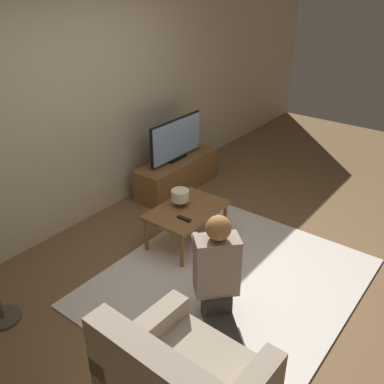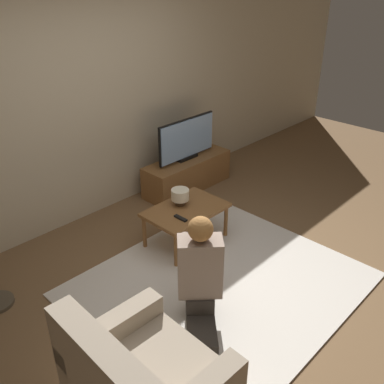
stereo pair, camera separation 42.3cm
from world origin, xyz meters
TOP-DOWN VIEW (x-y plane):
  - ground_plane at (0.00, 0.00)m, footprint 10.00×10.00m
  - wall_back at (0.00, 1.93)m, footprint 10.00×0.06m
  - rug at (0.00, 0.00)m, footprint 2.36×2.04m
  - tv_stand at (1.16, 1.56)m, footprint 1.21×0.40m
  - tv at (1.16, 1.56)m, footprint 0.90×0.08m
  - coffee_table at (0.27, 0.70)m, footprint 0.80×0.53m
  - person_kneeling at (-0.43, -0.15)m, footprint 0.75×0.78m
  - table_lamp at (0.29, 0.80)m, footprint 0.18×0.18m
  - remote at (0.10, 0.59)m, footprint 0.04×0.15m

SIDE VIEW (x-z plane):
  - ground_plane at x=0.00m, z-range 0.00..0.00m
  - rug at x=0.00m, z-range 0.00..0.02m
  - tv_stand at x=1.16m, z-range 0.00..0.41m
  - coffee_table at x=0.27m, z-range 0.16..0.56m
  - remote at x=0.10m, z-range 0.40..0.42m
  - person_kneeling at x=-0.43m, z-range 0.00..0.94m
  - table_lamp at x=0.29m, z-range 0.42..0.59m
  - tv at x=1.16m, z-range 0.41..0.93m
  - wall_back at x=0.00m, z-range 0.00..2.60m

